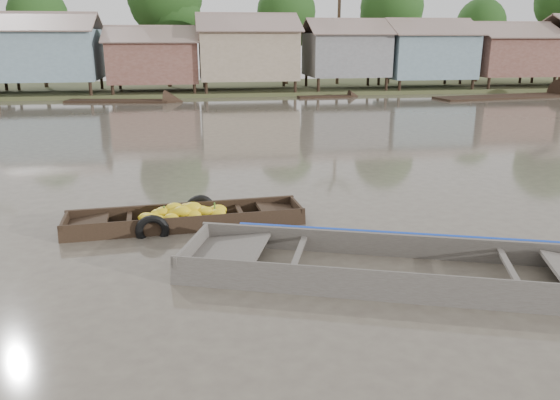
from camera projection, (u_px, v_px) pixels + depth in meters
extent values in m
plane|color=#4E453B|center=(273.00, 254.00, 10.06)|extent=(120.00, 120.00, 0.00)
cube|color=#384723|center=(210.00, 89.00, 41.27)|extent=(120.00, 12.00, 0.50)
cube|color=slate|center=(49.00, 55.00, 35.61)|extent=(6.20, 5.20, 3.20)
cube|color=brown|center=(39.00, 21.00, 33.69)|extent=(6.60, 3.02, 1.28)
cube|color=brown|center=(50.00, 22.00, 36.35)|extent=(6.60, 3.02, 1.28)
cube|color=brown|center=(154.00, 62.00, 36.76)|extent=(5.80, 4.60, 2.70)
cube|color=brown|center=(151.00, 34.00, 35.06)|extent=(6.20, 2.67, 1.14)
cube|color=brown|center=(154.00, 34.00, 37.41)|extent=(6.20, 2.67, 1.14)
cube|color=gray|center=(247.00, 54.00, 37.57)|extent=(6.50, 5.30, 3.30)
cube|color=brown|center=(249.00, 22.00, 35.61)|extent=(6.90, 3.08, 1.31)
cube|color=brown|center=(245.00, 23.00, 38.32)|extent=(6.90, 3.08, 1.31)
cube|color=slate|center=(346.00, 55.00, 38.63)|extent=(5.40, 4.70, 2.90)
cube|color=brown|center=(352.00, 26.00, 36.88)|extent=(5.80, 2.73, 1.17)
cube|color=brown|center=(342.00, 27.00, 39.28)|extent=(5.80, 2.73, 1.17)
cube|color=slate|center=(426.00, 56.00, 39.55)|extent=(6.00, 5.00, 3.10)
cube|color=brown|center=(436.00, 26.00, 37.70)|extent=(6.40, 2.90, 1.24)
cube|color=brown|center=(420.00, 27.00, 40.25)|extent=(6.40, 2.90, 1.24)
cube|color=brown|center=(508.00, 56.00, 40.54)|extent=(5.70, 4.90, 2.80)
cube|color=brown|center=(522.00, 30.00, 38.75)|extent=(6.10, 2.85, 1.21)
cube|color=brown|center=(502.00, 30.00, 41.26)|extent=(6.10, 2.85, 1.21)
cylinder|color=#473323|center=(43.00, 56.00, 39.72)|extent=(0.28, 0.28, 4.90)
sphere|color=#123913|center=(38.00, 16.00, 38.91)|extent=(4.20, 4.20, 4.20)
cylinder|color=#473323|center=(168.00, 46.00, 39.91)|extent=(0.28, 0.28, 6.30)
cylinder|color=#473323|center=(286.00, 53.00, 42.35)|extent=(0.28, 0.28, 5.25)
sphere|color=#123913|center=(286.00, 12.00, 41.49)|extent=(4.50, 4.50, 4.50)
cylinder|color=#473323|center=(389.00, 50.00, 42.55)|extent=(0.28, 0.28, 5.60)
sphere|color=#123913|center=(392.00, 7.00, 41.63)|extent=(4.80, 4.80, 4.80)
cylinder|color=#473323|center=(478.00, 56.00, 44.85)|extent=(0.28, 0.28, 4.55)
sphere|color=#123913|center=(481.00, 23.00, 44.10)|extent=(3.90, 3.90, 3.90)
cylinder|color=#473323|center=(338.00, 34.00, 42.08)|extent=(0.24, 0.24, 8.00)
cube|color=black|center=(186.00, 228.00, 11.67)|extent=(4.93, 1.29, 0.08)
cube|color=black|center=(184.00, 212.00, 12.11)|extent=(4.98, 0.50, 0.46)
cube|color=black|center=(188.00, 228.00, 11.13)|extent=(4.98, 0.50, 0.46)
cube|color=black|center=(296.00, 212.00, 12.15)|extent=(0.14, 1.08, 0.44)
cube|color=black|center=(278.00, 211.00, 12.04)|extent=(0.91, 0.99, 0.18)
cube|color=black|center=(65.00, 228.00, 11.09)|extent=(0.14, 1.08, 0.44)
cube|color=black|center=(87.00, 224.00, 11.16)|extent=(0.91, 0.99, 0.18)
cube|color=black|center=(129.00, 220.00, 11.34)|extent=(0.18, 1.04, 0.05)
cube|color=black|center=(240.00, 212.00, 11.85)|extent=(0.18, 1.04, 0.05)
ellipsoid|color=yellow|center=(156.00, 224.00, 11.23)|extent=(0.41, 0.30, 0.24)
ellipsoid|color=yellow|center=(183.00, 210.00, 11.66)|extent=(0.40, 0.29, 0.23)
ellipsoid|color=yellow|center=(159.00, 214.00, 11.50)|extent=(0.36, 0.26, 0.21)
ellipsoid|color=yellow|center=(147.00, 223.00, 11.40)|extent=(0.32, 0.24, 0.19)
ellipsoid|color=yellow|center=(197.00, 211.00, 11.96)|extent=(0.35, 0.25, 0.20)
ellipsoid|color=yellow|center=(158.00, 224.00, 11.24)|extent=(0.41, 0.30, 0.24)
ellipsoid|color=yellow|center=(171.00, 218.00, 11.29)|extent=(0.32, 0.23, 0.19)
ellipsoid|color=yellow|center=(179.00, 212.00, 11.76)|extent=(0.34, 0.25, 0.20)
ellipsoid|color=yellow|center=(191.00, 221.00, 11.35)|extent=(0.34, 0.25, 0.20)
ellipsoid|color=yellow|center=(192.00, 208.00, 11.55)|extent=(0.43, 0.31, 0.25)
ellipsoid|color=yellow|center=(218.00, 214.00, 11.61)|extent=(0.38, 0.28, 0.23)
ellipsoid|color=yellow|center=(150.00, 219.00, 11.40)|extent=(0.42, 0.31, 0.25)
ellipsoid|color=yellow|center=(159.00, 220.00, 11.30)|extent=(0.37, 0.27, 0.22)
ellipsoid|color=yellow|center=(174.00, 208.00, 11.54)|extent=(0.40, 0.29, 0.23)
ellipsoid|color=yellow|center=(194.00, 215.00, 11.46)|extent=(0.36, 0.26, 0.21)
ellipsoid|color=yellow|center=(164.00, 212.00, 11.52)|extent=(0.42, 0.30, 0.25)
ellipsoid|color=yellow|center=(177.00, 213.00, 11.46)|extent=(0.39, 0.28, 0.23)
ellipsoid|color=yellow|center=(187.00, 208.00, 11.63)|extent=(0.32, 0.23, 0.19)
ellipsoid|color=yellow|center=(189.00, 212.00, 11.50)|extent=(0.37, 0.27, 0.22)
ellipsoid|color=yellow|center=(147.00, 218.00, 11.53)|extent=(0.38, 0.28, 0.22)
ellipsoid|color=yellow|center=(201.00, 211.00, 11.59)|extent=(0.38, 0.28, 0.23)
ellipsoid|color=yellow|center=(205.00, 211.00, 11.52)|extent=(0.33, 0.24, 0.19)
ellipsoid|color=yellow|center=(227.00, 220.00, 11.51)|extent=(0.35, 0.25, 0.20)
ellipsoid|color=yellow|center=(218.00, 210.00, 11.92)|extent=(0.41, 0.30, 0.24)
ellipsoid|color=yellow|center=(173.00, 210.00, 11.76)|extent=(0.33, 0.24, 0.19)
ellipsoid|color=yellow|center=(195.00, 211.00, 11.92)|extent=(0.36, 0.26, 0.21)
ellipsoid|color=yellow|center=(178.00, 211.00, 11.70)|extent=(0.37, 0.27, 0.22)
ellipsoid|color=yellow|center=(176.00, 211.00, 11.63)|extent=(0.37, 0.27, 0.22)
ellipsoid|color=yellow|center=(154.00, 221.00, 11.29)|extent=(0.42, 0.30, 0.25)
ellipsoid|color=yellow|center=(211.00, 211.00, 11.95)|extent=(0.36, 0.26, 0.21)
ellipsoid|color=yellow|center=(182.00, 211.00, 11.41)|extent=(0.40, 0.29, 0.23)
ellipsoid|color=yellow|center=(149.00, 227.00, 11.18)|extent=(0.33, 0.24, 0.20)
cylinder|color=#3F6626|center=(164.00, 210.00, 11.45)|extent=(0.04, 0.04, 0.16)
cylinder|color=#3F6626|center=(194.00, 208.00, 11.58)|extent=(0.04, 0.04, 0.16)
cylinder|color=#3F6626|center=(215.00, 206.00, 11.68)|extent=(0.04, 0.04, 0.16)
torus|color=black|center=(200.00, 209.00, 12.25)|extent=(0.69, 0.21, 0.68)
torus|color=black|center=(152.00, 231.00, 10.90)|extent=(0.68, 0.21, 0.67)
cube|color=#46413B|center=(399.00, 282.00, 9.12)|extent=(7.29, 3.81, 0.08)
cube|color=#46413B|center=(399.00, 248.00, 9.87)|extent=(6.98, 2.55, 0.59)
cube|color=#46413B|center=(402.00, 291.00, 8.22)|extent=(6.98, 2.55, 0.59)
cube|color=#46413B|center=(193.00, 253.00, 9.65)|extent=(0.64, 1.71, 0.56)
cube|color=#46413B|center=(227.00, 252.00, 9.52)|extent=(1.68, 1.87, 0.23)
cube|color=#46413B|center=(298.00, 254.00, 9.30)|extent=(0.66, 1.66, 0.05)
cube|color=#46413B|center=(510.00, 269.00, 8.72)|extent=(0.66, 1.66, 0.05)
cube|color=#665E54|center=(399.00, 279.00, 9.11)|extent=(5.62, 3.11, 0.02)
cube|color=#1135AD|center=(399.00, 236.00, 9.86)|extent=(5.63, 2.02, 0.15)
cube|color=black|center=(118.00, 103.00, 33.28)|extent=(6.42, 2.54, 0.35)
cube|color=black|center=(504.00, 99.00, 35.57)|extent=(9.65, 3.42, 0.35)
cube|color=black|center=(325.00, 98.00, 35.71)|extent=(3.67, 1.05, 0.35)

